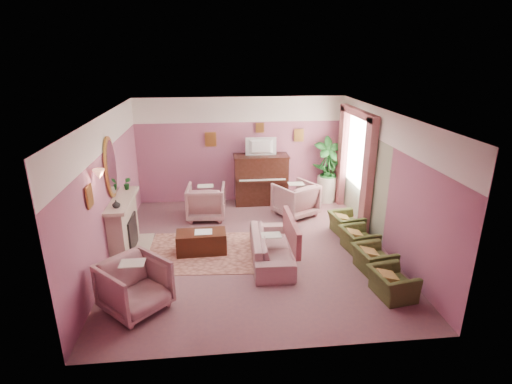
{
  "coord_description": "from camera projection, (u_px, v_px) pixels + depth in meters",
  "views": [
    {
      "loc": [
        -0.68,
        -7.42,
        3.91
      ],
      "look_at": [
        0.13,
        0.4,
        1.12
      ],
      "focal_mm": 28.0,
      "sensor_mm": 36.0,
      "label": 1
    }
  ],
  "objects": [
    {
      "name": "mantel_plant",
      "position": [
        127.0,
        183.0,
        8.35
      ],
      "size": [
        0.16,
        0.16,
        0.28
      ],
      "primitive_type": "imported",
      "color": "#18521D",
      "rests_on": "mantel_shelf"
    },
    {
      "name": "olive_chair_d",
      "position": [
        346.0,
        220.0,
        8.95
      ],
      "size": [
        0.51,
        0.73,
        0.63
      ],
      "primitive_type": "imported",
      "color": "#434D23",
      "rests_on": "floor"
    },
    {
      "name": "piano",
      "position": [
        261.0,
        180.0,
        10.67
      ],
      "size": [
        1.4,
        0.6,
        1.3
      ],
      "primitive_type": "cube",
      "color": "black",
      "rests_on": "floor"
    },
    {
      "name": "mirror_frame",
      "position": [
        111.0,
        167.0,
        7.65
      ],
      "size": [
        0.04,
        0.72,
        1.2
      ],
      "primitive_type": "ellipsoid",
      "color": "#B48337",
      "rests_on": "wall_left"
    },
    {
      "name": "olive_chair_b",
      "position": [
        374.0,
        256.0,
        7.41
      ],
      "size": [
        0.51,
        0.73,
        0.63
      ],
      "primitive_type": "imported",
      "color": "#434D23",
      "rests_on": "floor"
    },
    {
      "name": "curtain_right",
      "position": [
        342.0,
        156.0,
        10.46
      ],
      "size": [
        0.16,
        0.34,
        2.6
      ],
      "primitive_type": "cube",
      "color": "#955054",
      "rests_on": "floor"
    },
    {
      "name": "piano_top",
      "position": [
        261.0,
        156.0,
        10.45
      ],
      "size": [
        1.45,
        0.65,
        0.04
      ],
      "primitive_type": "cube",
      "color": "black",
      "rests_on": "piano"
    },
    {
      "name": "wall_back",
      "position": [
        241.0,
        150.0,
        10.67
      ],
      "size": [
        5.5,
        0.02,
        2.8
      ],
      "primitive_type": "cube",
      "color": "#7C4769",
      "rests_on": "floor"
    },
    {
      "name": "olive_chair_c",
      "position": [
        359.0,
        236.0,
        8.18
      ],
      "size": [
        0.51,
        0.73,
        0.63
      ],
      "primitive_type": "imported",
      "color": "#434D23",
      "rests_on": "floor"
    },
    {
      "name": "window_blind",
      "position": [
        358.0,
        149.0,
        9.47
      ],
      "size": [
        0.03,
        1.4,
        1.8
      ],
      "primitive_type": "cube",
      "color": "beige",
      "rests_on": "wall_right"
    },
    {
      "name": "television",
      "position": [
        261.0,
        145.0,
        10.31
      ],
      "size": [
        0.8,
        0.12,
        0.48
      ],
      "primitive_type": "imported",
      "color": "black",
      "rests_on": "piano"
    },
    {
      "name": "side_table",
      "position": [
        326.0,
        189.0,
        10.91
      ],
      "size": [
        0.52,
        0.52,
        0.7
      ],
      "primitive_type": "cylinder",
      "color": "beige",
      "rests_on": "floor"
    },
    {
      "name": "ceiling",
      "position": [
        251.0,
        114.0,
        7.39
      ],
      "size": [
        5.5,
        6.0,
        0.01
      ],
      "primitive_type": "cube",
      "color": "white",
      "rests_on": "wall_back"
    },
    {
      "name": "piano_keys",
      "position": [
        262.0,
        180.0,
        10.31
      ],
      "size": [
        1.2,
        0.08,
        0.02
      ],
      "primitive_type": "cube",
      "color": "white",
      "rests_on": "piano"
    },
    {
      "name": "sconce_shade",
      "position": [
        99.0,
        174.0,
        6.61
      ],
      "size": [
        0.2,
        0.2,
        0.16
      ],
      "primitive_type": "cone",
      "color": "#FF9872",
      "rests_on": "wall_left"
    },
    {
      "name": "floral_armchair_right",
      "position": [
        296.0,
        198.0,
        9.91
      ],
      "size": [
        0.89,
        0.89,
        0.93
      ],
      "primitive_type": "imported",
      "color": "#AA7E7E",
      "rests_on": "floor"
    },
    {
      "name": "picture_rail_band",
      "position": [
        241.0,
        110.0,
        10.3
      ],
      "size": [
        5.5,
        0.01,
        0.65
      ],
      "primitive_type": "cube",
      "color": "white",
      "rests_on": "wall_back"
    },
    {
      "name": "olive_chair_a",
      "position": [
        392.0,
        279.0,
        6.65
      ],
      "size": [
        0.51,
        0.73,
        0.63
      ],
      "primitive_type": "imported",
      "color": "#434D23",
      "rests_on": "floor"
    },
    {
      "name": "hearth",
      "position": [
        136.0,
        250.0,
        8.28
      ],
      "size": [
        0.55,
        1.5,
        0.02
      ],
      "primitive_type": "cube",
      "color": "#BCA792",
      "rests_on": "floor"
    },
    {
      "name": "wall_front",
      "position": [
        274.0,
        261.0,
        5.05
      ],
      "size": [
        5.5,
        0.02,
        2.8
      ],
      "primitive_type": "cube",
      "color": "#7C4769",
      "rests_on": "floor"
    },
    {
      "name": "wall_left",
      "position": [
        108.0,
        190.0,
        7.59
      ],
      "size": [
        0.02,
        6.0,
        2.8
      ],
      "primitive_type": "cube",
      "color": "#7C4769",
      "rests_on": "floor"
    },
    {
      "name": "mirror_glass",
      "position": [
        112.0,
        167.0,
        7.65
      ],
      "size": [
        0.01,
        0.6,
        1.06
      ],
      "primitive_type": "ellipsoid",
      "color": "silver",
      "rests_on": "wall_left"
    },
    {
      "name": "stripe_panel",
      "position": [
        361.0,
        177.0,
        9.45
      ],
      "size": [
        0.01,
        3.0,
        2.15
      ],
      "primitive_type": "cube",
      "color": "#9CA987",
      "rests_on": "wall_right"
    },
    {
      "name": "palm_plant",
      "position": [
        328.0,
        164.0,
        10.65
      ],
      "size": [
        0.76,
        0.76,
        1.44
      ],
      "primitive_type": "imported",
      "color": "#18521D",
      "rests_on": "palm_pot"
    },
    {
      "name": "curtain_left",
      "position": [
        368.0,
        177.0,
        8.74
      ],
      "size": [
        0.16,
        0.34,
        2.6
      ],
      "primitive_type": "cube",
      "color": "#955054",
      "rests_on": "floor"
    },
    {
      "name": "floral_armchair_left",
      "position": [
        206.0,
        200.0,
        9.75
      ],
      "size": [
        0.89,
        0.89,
        0.93
      ],
      "primitive_type": "imported",
      "color": "#AA7E7E",
      "rests_on": "floor"
    },
    {
      "name": "table_paper",
      "position": [
        203.0,
        232.0,
        8.06
      ],
      "size": [
        0.35,
        0.28,
        0.01
      ],
      "primitive_type": "cube",
      "color": "white",
      "rests_on": "coffee_table"
    },
    {
      "name": "print_left_wall",
      "position": [
        90.0,
        196.0,
        6.36
      ],
      "size": [
        0.03,
        0.28,
        0.36
      ],
      "primitive_type": "cube",
      "color": "#B48337",
      "rests_on": "wall_left"
    },
    {
      "name": "palm_pot",
      "position": [
        326.0,
        195.0,
        10.95
      ],
      "size": [
        0.34,
        0.34,
        0.34
      ],
      "primitive_type": "cylinder",
      "color": "brown",
      "rests_on": "floor"
    },
    {
      "name": "side_plant_big",
      "position": [
        327.0,
        170.0,
        10.73
      ],
      "size": [
        0.3,
        0.3,
        0.34
      ],
      "primitive_type": "imported",
      "color": "#18521D",
      "rests_on": "side_table"
    },
    {
      "name": "piano_keyshelf",
      "position": [
        262.0,
        181.0,
        10.32
      ],
      "size": [
        1.3,
        0.12,
        0.06
      ],
      "primitive_type": "cube",
      "color": "black",
      "rests_on": "piano"
    },
    {
      "name": "sofa_throw",
      "position": [
        292.0,
        231.0,
        7.75
      ],
      "size": [
        0.1,
        1.43,
        0.52
      ],
      "primitive_type": "cube",
      "color": "#955054",
      "rests_on": "sofa"
    },
    {
      "name": "floor",
      "position": [
        252.0,
        249.0,
        8.33
      ],
      "size": [
        5.5,
        6.0,
        0.01
      ],
      "primitive_type": "cube",
      "color": "#7A5057",
      "rests_on": "ground"
    },
    {
      "name": "floral_armchair_front",
      "position": [
        135.0,
        283.0,
        6.25
      ],
      "size": [
        0.89,
        0.89,
        0.93
      ],
      "primitive_type": "imported",
      "color": "#AA7E7E",
      "rests_on": "floor"
    },
    {
      "name": "pelmet",
      "position": [
        358.0,
        113.0,
        9.18
      ],
      "size": [
        0.16,
        2.2,
        0.16
      ],
      "primitive_type": "cube",
      "color": "#955054",
      "rests_on": "wall_right"
    },
    {
      "name": "area_rug",
      "position": [
        209.0,
        252.0,
        8.21
      ],
      "size": [
        2.62,
        1.97,
        0.01
      ],
      "primitive_type": "cube",
      "rotation": [
        0.0,
        0.0,
        -0.07
      ],
      "color": "#A26657",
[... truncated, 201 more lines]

